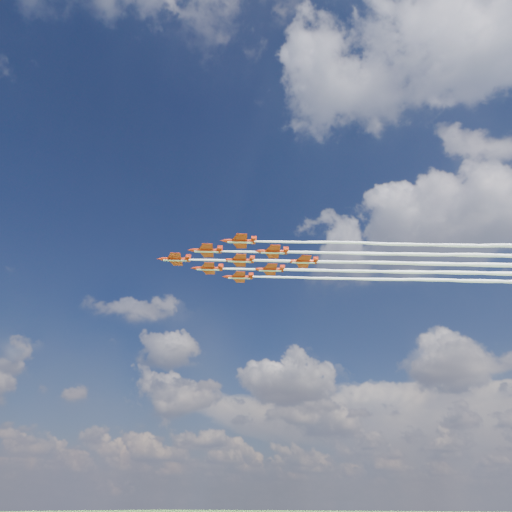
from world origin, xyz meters
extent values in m
cylinder|color=red|center=(-14.35, -8.49, 76.76)|extent=(7.27, 5.77, 1.13)
cone|color=red|center=(-18.47, -11.53, 76.76)|extent=(2.32, 2.12, 1.13)
cone|color=red|center=(-10.47, -5.63, 76.76)|extent=(1.85, 1.74, 1.03)
ellipsoid|color=black|center=(-16.00, -9.70, 77.22)|extent=(2.27, 2.02, 0.73)
cube|color=red|center=(-13.93, -8.18, 76.71)|extent=(8.24, 9.54, 0.14)
cube|color=red|center=(-11.04, -6.05, 76.76)|extent=(3.35, 3.82, 0.12)
cube|color=red|center=(-10.88, -5.93, 77.68)|extent=(1.41, 1.09, 1.85)
cube|color=white|center=(-14.35, -8.49, 76.24)|extent=(6.74, 5.31, 0.12)
cylinder|color=red|center=(-1.77, -7.62, 76.76)|extent=(7.27, 5.77, 1.13)
cone|color=red|center=(-5.90, -10.66, 76.76)|extent=(2.32, 2.12, 1.13)
cone|color=red|center=(2.11, -4.76, 76.76)|extent=(1.85, 1.74, 1.03)
ellipsoid|color=black|center=(-3.42, -8.84, 77.22)|extent=(2.27, 2.02, 0.73)
cube|color=red|center=(-1.35, -7.32, 76.71)|extent=(8.24, 9.54, 0.14)
cube|color=red|center=(1.53, -5.19, 76.76)|extent=(3.35, 3.82, 0.12)
cube|color=red|center=(1.70, -5.07, 77.68)|extent=(1.41, 1.09, 1.85)
cube|color=white|center=(-1.77, -7.62, 76.24)|extent=(6.74, 5.31, 0.12)
cylinder|color=red|center=(-9.79, 3.27, 76.76)|extent=(7.27, 5.77, 1.13)
cone|color=red|center=(-13.92, 0.23, 76.76)|extent=(2.32, 2.12, 1.13)
cone|color=red|center=(-5.91, 6.13, 76.76)|extent=(1.85, 1.74, 1.03)
ellipsoid|color=black|center=(-11.44, 2.06, 77.22)|extent=(2.27, 2.02, 0.73)
cube|color=red|center=(-9.38, 3.58, 76.71)|extent=(8.24, 9.54, 0.14)
cube|color=red|center=(-6.49, 5.71, 76.76)|extent=(3.35, 3.82, 0.12)
cube|color=red|center=(-6.33, 5.83, 77.68)|extent=(1.41, 1.09, 1.85)
cube|color=white|center=(-9.79, 3.27, 76.24)|extent=(6.74, 5.31, 0.12)
cylinder|color=red|center=(10.81, -6.76, 76.76)|extent=(7.27, 5.77, 1.13)
cone|color=red|center=(6.68, -9.80, 76.76)|extent=(2.32, 2.12, 1.13)
cone|color=red|center=(14.69, -3.90, 76.76)|extent=(1.85, 1.74, 1.03)
ellipsoid|color=black|center=(9.16, -7.97, 77.22)|extent=(2.27, 2.02, 0.73)
cube|color=red|center=(11.22, -6.45, 76.71)|extent=(8.24, 9.54, 0.14)
cube|color=red|center=(14.11, -4.32, 76.76)|extent=(3.35, 3.82, 0.12)
cube|color=red|center=(14.28, -4.20, 77.68)|extent=(1.41, 1.09, 1.85)
cube|color=white|center=(10.81, -6.76, 76.24)|extent=(6.74, 5.31, 0.12)
cylinder|color=red|center=(2.78, 4.14, 76.76)|extent=(7.27, 5.77, 1.13)
cone|color=red|center=(-1.34, 1.10, 76.76)|extent=(2.32, 2.12, 1.13)
cone|color=red|center=(6.66, 7.00, 76.76)|extent=(1.85, 1.74, 1.03)
ellipsoid|color=black|center=(1.13, 2.92, 77.22)|extent=(2.27, 2.02, 0.73)
cube|color=red|center=(3.20, 4.44, 76.71)|extent=(8.24, 9.54, 0.14)
cube|color=red|center=(6.09, 6.57, 76.76)|extent=(3.35, 3.82, 0.12)
cube|color=red|center=(6.25, 6.69, 77.68)|extent=(1.41, 1.09, 1.85)
cube|color=white|center=(2.78, 4.14, 76.24)|extent=(6.74, 5.31, 0.12)
cylinder|color=red|center=(-5.24, 15.03, 76.76)|extent=(7.27, 5.77, 1.13)
cone|color=red|center=(-9.37, 11.99, 76.76)|extent=(2.32, 2.12, 1.13)
cone|color=red|center=(-1.36, 17.89, 76.76)|extent=(1.85, 1.74, 1.03)
ellipsoid|color=black|center=(-6.89, 13.81, 77.22)|extent=(2.27, 2.02, 0.73)
cube|color=red|center=(-4.83, 15.33, 76.71)|extent=(8.24, 9.54, 0.14)
cube|color=red|center=(-1.94, 17.46, 76.76)|extent=(3.35, 3.82, 0.12)
cube|color=red|center=(-1.77, 17.58, 77.68)|extent=(1.41, 1.09, 1.85)
cube|color=white|center=(-5.24, 15.03, 76.24)|extent=(6.74, 5.31, 0.12)
cylinder|color=red|center=(15.36, 5.00, 76.76)|extent=(7.27, 5.77, 1.13)
cone|color=red|center=(11.23, 1.96, 76.76)|extent=(2.32, 2.12, 1.13)
cone|color=red|center=(19.24, 7.86, 76.76)|extent=(1.85, 1.74, 1.03)
ellipsoid|color=black|center=(13.71, 3.79, 77.22)|extent=(2.27, 2.02, 0.73)
cube|color=red|center=(15.78, 5.31, 76.71)|extent=(8.24, 9.54, 0.14)
cube|color=red|center=(18.67, 7.44, 76.76)|extent=(3.35, 3.82, 0.12)
cube|color=red|center=(18.83, 7.56, 77.68)|extent=(1.41, 1.09, 1.85)
cube|color=white|center=(15.36, 5.00, 76.24)|extent=(6.74, 5.31, 0.12)
cylinder|color=red|center=(7.34, 15.89, 76.76)|extent=(7.27, 5.77, 1.13)
cone|color=red|center=(3.21, 12.85, 76.76)|extent=(2.32, 2.12, 1.13)
cone|color=red|center=(11.22, 18.75, 76.76)|extent=(1.85, 1.74, 1.03)
ellipsoid|color=black|center=(5.69, 14.68, 77.22)|extent=(2.27, 2.02, 0.73)
cube|color=red|center=(7.75, 16.20, 76.71)|extent=(8.24, 9.54, 0.14)
cube|color=red|center=(10.64, 18.33, 76.76)|extent=(3.35, 3.82, 0.12)
cube|color=red|center=(10.80, 18.45, 77.68)|extent=(1.41, 1.09, 1.85)
cube|color=white|center=(7.34, 15.89, 76.24)|extent=(6.74, 5.31, 0.12)
cylinder|color=red|center=(19.91, 16.76, 76.76)|extent=(7.27, 5.77, 1.13)
cone|color=red|center=(15.79, 13.72, 76.76)|extent=(2.32, 2.12, 1.13)
cone|color=red|center=(23.80, 19.62, 76.76)|extent=(1.85, 1.74, 1.03)
ellipsoid|color=black|center=(18.26, 15.54, 77.22)|extent=(2.27, 2.02, 0.73)
cube|color=red|center=(20.33, 17.06, 76.71)|extent=(8.24, 9.54, 0.14)
cube|color=red|center=(23.22, 19.19, 76.76)|extent=(3.35, 3.82, 0.12)
cube|color=red|center=(23.38, 19.31, 77.68)|extent=(1.41, 1.09, 1.85)
cube|color=white|center=(19.91, 16.76, 76.24)|extent=(6.74, 5.31, 0.12)
camera|label=1|loc=(90.53, -115.83, 4.00)|focal=35.00mm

